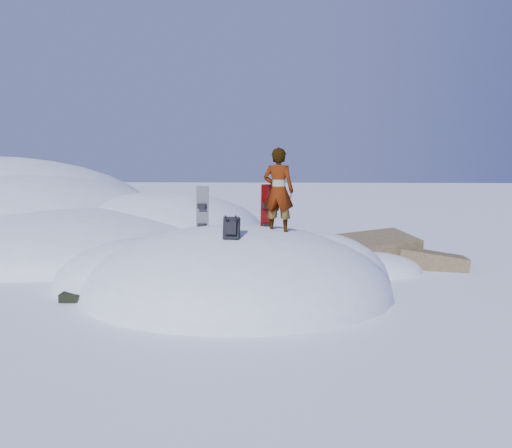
{
  "coord_description": "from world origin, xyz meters",
  "views": [
    {
      "loc": [
        1.03,
        -11.0,
        2.92
      ],
      "look_at": [
        0.43,
        0.3,
        1.51
      ],
      "focal_mm": 35.0,
      "sensor_mm": 36.0,
      "label": 1
    }
  ],
  "objects_px": {
    "snowboard_red": "(267,218)",
    "person": "(278,191)",
    "snowboard_dark": "(202,218)",
    "backpack": "(232,228)"
  },
  "relations": [
    {
      "from": "snowboard_dark",
      "to": "backpack",
      "type": "relative_size",
      "value": 2.89
    },
    {
      "from": "snowboard_red",
      "to": "person",
      "type": "height_order",
      "value": "person"
    },
    {
      "from": "snowboard_red",
      "to": "person",
      "type": "distance_m",
      "value": 0.81
    },
    {
      "from": "snowboard_dark",
      "to": "person",
      "type": "bearing_deg",
      "value": -9.16
    },
    {
      "from": "person",
      "to": "backpack",
      "type": "bearing_deg",
      "value": 60.44
    },
    {
      "from": "snowboard_dark",
      "to": "backpack",
      "type": "bearing_deg",
      "value": -52.14
    },
    {
      "from": "snowboard_red",
      "to": "snowboard_dark",
      "type": "relative_size",
      "value": 1.03
    },
    {
      "from": "snowboard_dark",
      "to": "snowboard_red",
      "type": "bearing_deg",
      "value": 2.45
    },
    {
      "from": "person",
      "to": "snowboard_dark",
      "type": "bearing_deg",
      "value": -1.59
    },
    {
      "from": "snowboard_red",
      "to": "backpack",
      "type": "relative_size",
      "value": 2.98
    }
  ]
}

